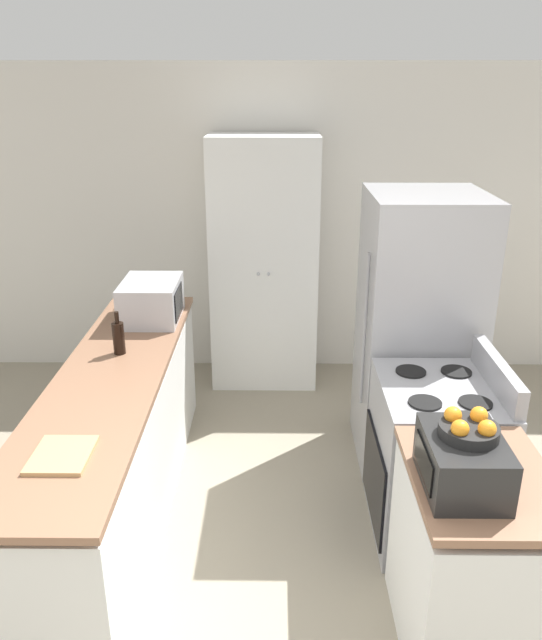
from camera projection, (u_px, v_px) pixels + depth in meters
The scene contains 11 objects.
wall_back at pixel (273, 224), 5.34m from camera, with size 7.00×0.06×2.60m.
counter_left at pixel (117, 447), 3.66m from camera, with size 0.60×2.66×0.92m.
counter_right at pixel (470, 565), 2.77m from camera, with size 0.60×0.79×0.92m.
pantry_cabinet at pixel (264, 264), 5.15m from camera, with size 0.87×0.55×2.07m.
stove at pixel (434, 459), 3.51m from camera, with size 0.66×0.76×1.08m.
refrigerator at pixel (417, 332), 4.10m from camera, with size 0.75×0.78×1.82m.
microwave at pixel (151, 300), 4.25m from camera, with size 0.39×0.49×0.27m.
wine_bottle at pixel (119, 337), 3.72m from camera, with size 0.07×0.07×0.27m.
toaster_oven at pixel (462, 462), 2.50m from camera, with size 0.31×0.41×0.22m.
fruit_bowl at pixel (469, 428), 2.46m from camera, with size 0.24×0.24×0.10m.
cutting_board at pixel (62, 455), 2.73m from camera, with size 0.25×0.30×0.02m.
Camera 1 is at (0.04, -1.70, 2.47)m, focal length 35.00 mm.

